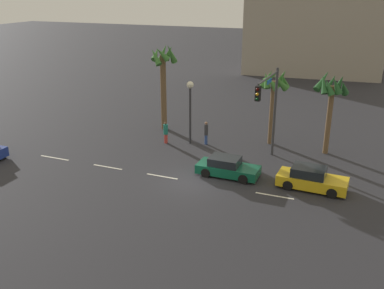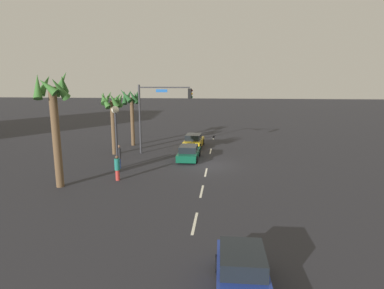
% 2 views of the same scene
% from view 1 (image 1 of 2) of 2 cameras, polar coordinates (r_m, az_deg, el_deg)
% --- Properties ---
extents(ground_plane, '(220.00, 220.00, 0.00)m').
position_cam_1_polar(ground_plane, '(28.59, 0.06, -4.96)').
color(ground_plane, '#28282D').
extents(lane_stripe_1, '(2.54, 0.14, 0.01)m').
position_cam_1_polar(lane_stripe_1, '(34.07, -17.75, -1.70)').
color(lane_stripe_1, silver).
rests_on(lane_stripe_1, ground_plane).
extents(lane_stripe_2, '(2.35, 0.14, 0.01)m').
position_cam_1_polar(lane_stripe_2, '(31.42, -11.12, -2.95)').
color(lane_stripe_2, silver).
rests_on(lane_stripe_2, ground_plane).
extents(lane_stripe_3, '(2.31, 0.14, 0.01)m').
position_cam_1_polar(lane_stripe_3, '(29.41, -3.98, -4.24)').
color(lane_stripe_3, silver).
rests_on(lane_stripe_3, ground_plane).
extents(lane_stripe_4, '(2.39, 0.14, 0.01)m').
position_cam_1_polar(lane_stripe_4, '(27.22, 10.89, -6.69)').
color(lane_stripe_4, silver).
rests_on(lane_stripe_4, ground_plane).
extents(car_0, '(4.41, 2.04, 1.44)m').
position_cam_1_polar(car_0, '(28.44, 15.53, -4.42)').
color(car_0, gold).
rests_on(car_0, ground_plane).
extents(car_1, '(4.23, 1.90, 1.32)m').
position_cam_1_polar(car_1, '(29.35, 4.70, -3.03)').
color(car_1, '#0F5138').
rests_on(car_1, ground_plane).
extents(traffic_signal, '(0.46, 5.29, 6.70)m').
position_cam_1_polar(traffic_signal, '(30.70, 10.28, 5.50)').
color(traffic_signal, '#38383D').
rests_on(traffic_signal, ground_plane).
extents(streetlamp, '(0.56, 0.56, 5.18)m').
position_cam_1_polar(streetlamp, '(34.38, -0.24, 5.97)').
color(streetlamp, '#2D2D33').
rests_on(streetlamp, ground_plane).
extents(pedestrian_0, '(0.45, 0.45, 1.92)m').
position_cam_1_polar(pedestrian_0, '(34.97, 1.88, 1.64)').
color(pedestrian_0, '#2D478C').
rests_on(pedestrian_0, ground_plane).
extents(pedestrian_1, '(0.45, 0.45, 1.82)m').
position_cam_1_polar(pedestrian_1, '(35.34, -3.50, 1.68)').
color(pedestrian_1, '#BF3833').
rests_on(pedestrian_1, ground_plane).
extents(palm_tree_0, '(2.61, 2.58, 6.20)m').
position_cam_1_polar(palm_tree_0, '(34.76, 10.86, 7.49)').
color(palm_tree_0, brown).
rests_on(palm_tree_0, ground_plane).
extents(palm_tree_1, '(2.64, 2.34, 6.37)m').
position_cam_1_polar(palm_tree_1, '(33.65, 17.98, 6.61)').
color(palm_tree_1, brown).
rests_on(palm_tree_1, ground_plane).
extents(palm_tree_2, '(2.35, 2.48, 7.74)m').
position_cam_1_polar(palm_tree_2, '(37.92, -3.83, 9.92)').
color(palm_tree_2, brown).
rests_on(palm_tree_2, ground_plane).
extents(building_0, '(19.87, 12.51, 13.85)m').
position_cam_1_polar(building_0, '(67.67, 15.96, 15.01)').
color(building_0, '#9E9384').
rests_on(building_0, ground_plane).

